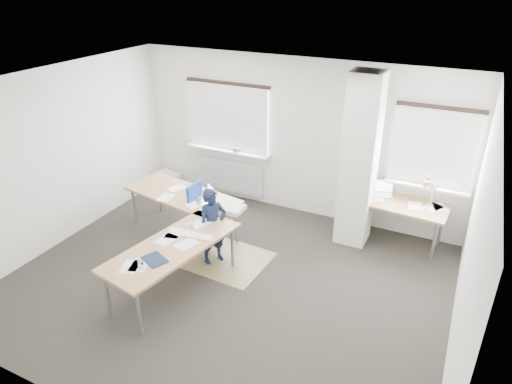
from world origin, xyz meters
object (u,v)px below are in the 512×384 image
at_px(task_chair, 206,225).
at_px(person, 213,226).
at_px(desk_main, 181,220).
at_px(desk_side, 402,206).

bearing_deg(task_chair, person, -45.92).
distance_m(desk_main, desk_side, 3.49).
bearing_deg(person, desk_main, 140.40).
xyz_separation_m(task_chair, person, (0.43, -0.46, 0.33)).
relative_size(desk_main, desk_side, 2.05).
bearing_deg(desk_main, desk_side, 43.63).
relative_size(desk_side, person, 1.19).
xyz_separation_m(desk_side, person, (-2.45, -1.77, -0.08)).
bearing_deg(task_chair, desk_main, -91.20).
height_order(desk_side, task_chair, desk_side).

